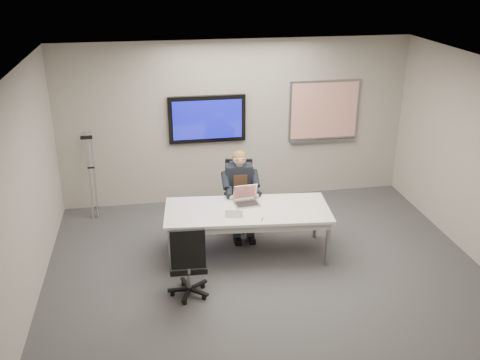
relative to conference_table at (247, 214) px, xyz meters
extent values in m
cube|color=#3B3B3E|center=(0.17, -1.02, -0.64)|extent=(6.00, 6.00, 0.02)
cube|color=silver|center=(0.17, -1.02, 2.16)|extent=(6.00, 6.00, 0.02)
cube|color=#A8A398|center=(0.17, 1.98, 0.76)|extent=(6.00, 0.02, 2.80)
cube|color=#A8A398|center=(-2.83, -1.02, 0.76)|extent=(0.02, 6.00, 2.80)
cube|color=silver|center=(0.00, 0.00, 0.06)|extent=(2.41, 1.18, 0.04)
cube|color=beige|center=(0.00, 0.00, -0.01)|extent=(2.30, 1.08, 0.10)
cylinder|color=gray|center=(-1.12, -0.30, -0.30)|extent=(0.06, 0.06, 0.68)
cylinder|color=gray|center=(1.04, -0.51, -0.30)|extent=(0.06, 0.06, 0.68)
cylinder|color=gray|center=(-1.04, 0.51, -0.30)|extent=(0.06, 0.06, 0.68)
cylinder|color=gray|center=(1.12, 0.30, -0.30)|extent=(0.06, 0.06, 0.68)
cube|color=black|center=(-0.33, 1.93, 0.86)|extent=(1.30, 0.08, 0.80)
cube|color=#0D0F96|center=(-0.33, 1.89, 0.86)|extent=(1.16, 0.01, 0.66)
cube|color=gray|center=(1.72, 1.96, 0.91)|extent=(1.25, 0.04, 1.05)
cube|color=white|center=(1.72, 1.94, 0.91)|extent=(1.18, 0.01, 0.98)
cube|color=gray|center=(1.72, 1.92, 0.36)|extent=(1.18, 0.05, 0.04)
cylinder|color=gray|center=(0.02, 0.83, -0.35)|extent=(0.06, 0.06, 0.37)
cube|color=black|center=(0.02, 0.83, -0.16)|extent=(0.55, 0.55, 0.07)
cube|color=black|center=(0.06, 1.06, 0.18)|extent=(0.43, 0.12, 0.53)
cylinder|color=gray|center=(-0.92, -0.88, -0.36)|extent=(0.06, 0.06, 0.36)
cube|color=black|center=(-0.92, -0.88, -0.18)|extent=(0.48, 0.48, 0.07)
cube|color=black|center=(-0.93, -1.10, 0.15)|extent=(0.42, 0.07, 0.52)
cube|color=black|center=(0.02, 0.80, 0.17)|extent=(0.42, 0.25, 0.56)
cube|color=#392417|center=(0.02, 0.68, 0.19)|extent=(0.21, 0.03, 0.27)
sphere|color=tan|center=(0.02, 0.77, 0.56)|extent=(0.20, 0.20, 0.20)
ellipsoid|color=brown|center=(0.02, 0.79, 0.59)|extent=(0.21, 0.21, 0.18)
cube|color=#A7A7A9|center=(0.02, 0.15, 0.09)|extent=(0.38, 0.28, 0.02)
cube|color=black|center=(0.02, 0.14, 0.10)|extent=(0.32, 0.20, 0.00)
cube|color=#A7A7A9|center=(0.02, 0.31, 0.22)|extent=(0.36, 0.12, 0.23)
cube|color=red|center=(0.02, 0.30, 0.22)|extent=(0.32, 0.10, 0.20)
cylinder|color=black|center=(0.14, -0.35, 0.09)|extent=(0.06, 0.12, 0.01)
camera|label=1|loc=(-1.27, -6.70, 3.40)|focal=40.00mm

